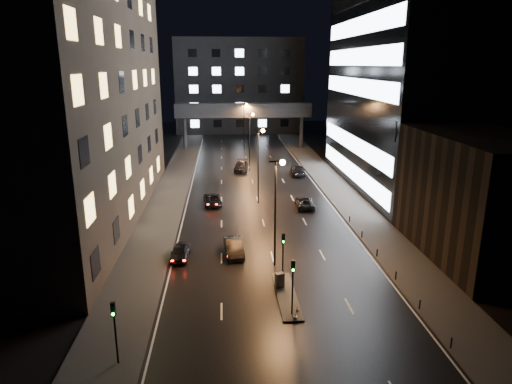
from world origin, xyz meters
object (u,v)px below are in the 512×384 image
(car_away_a, at_px, (180,252))
(car_away_c, at_px, (213,200))
(car_toward_b, at_px, (298,170))
(car_away_b, at_px, (234,247))
(car_toward_a, at_px, (305,203))
(utility_cabinet, at_px, (280,280))
(car_away_d, at_px, (241,166))

(car_away_a, distance_m, car_away_c, 17.69)
(car_away_c, bearing_deg, car_toward_b, 43.05)
(car_away_a, distance_m, car_away_b, 5.28)
(car_toward_a, bearing_deg, utility_cabinet, 78.11)
(car_away_a, xyz_separation_m, utility_cabinet, (8.90, -6.80, 0.09))
(car_away_b, bearing_deg, car_away_c, 93.17)
(car_away_b, height_order, utility_cabinet, car_away_b)
(car_away_d, distance_m, car_toward_b, 10.29)
(car_away_a, height_order, car_toward_b, car_toward_b)
(car_away_a, xyz_separation_m, car_toward_a, (14.97, 15.40, -0.01))
(car_away_a, distance_m, car_toward_b, 37.79)
(car_toward_a, bearing_deg, car_away_d, -67.97)
(car_away_a, height_order, car_away_d, car_away_d)
(car_away_d, height_order, utility_cabinet, car_away_d)
(car_away_a, relative_size, utility_cabinet, 3.21)
(car_away_c, height_order, car_away_d, car_away_d)
(car_away_b, relative_size, car_away_c, 0.99)
(car_away_d, distance_m, car_toward_a, 23.39)
(car_away_a, bearing_deg, car_away_b, 10.90)
(car_away_b, distance_m, utility_cabinet, 8.32)
(car_away_c, xyz_separation_m, car_toward_a, (12.15, -2.07, 0.01))
(car_away_b, xyz_separation_m, utility_cabinet, (3.67, -7.47, -0.01))
(car_away_c, height_order, car_toward_b, car_toward_b)
(car_toward_a, distance_m, car_toward_b, 18.45)
(car_away_d, bearing_deg, car_away_c, -96.40)
(car_away_c, bearing_deg, car_toward_a, -15.41)
(car_toward_a, relative_size, utility_cabinet, 3.87)
(car_away_b, distance_m, car_away_d, 36.96)
(car_away_b, relative_size, car_away_d, 0.84)
(car_away_a, distance_m, utility_cabinet, 11.20)
(car_away_d, bearing_deg, car_toward_a, -64.66)
(car_toward_b, bearing_deg, car_away_d, -18.69)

